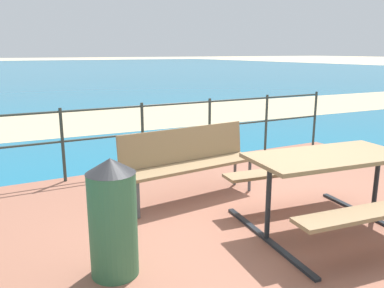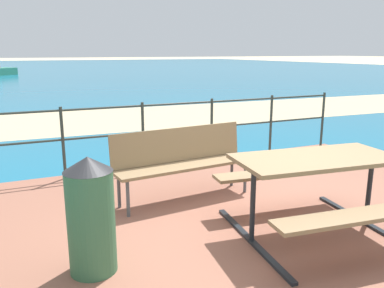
# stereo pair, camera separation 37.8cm
# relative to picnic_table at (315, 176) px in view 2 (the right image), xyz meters

# --- Properties ---
(ground_plane) EXTENTS (240.00, 240.00, 0.00)m
(ground_plane) POSITION_rel_picnic_table_xyz_m (-0.28, 0.40, -0.66)
(ground_plane) COLOR beige
(patio_paving) EXTENTS (6.40, 5.20, 0.06)m
(patio_paving) POSITION_rel_picnic_table_xyz_m (-0.28, 0.40, -0.63)
(patio_paving) COLOR #935B47
(patio_paving) RESTS_ON ground
(sea_water) EXTENTS (90.00, 90.00, 0.01)m
(sea_water) POSITION_rel_picnic_table_xyz_m (-0.28, 40.40, -0.66)
(sea_water) COLOR #196B8E
(sea_water) RESTS_ON ground
(beach_strip) EXTENTS (54.12, 6.12, 0.01)m
(beach_strip) POSITION_rel_picnic_table_xyz_m (-0.28, 7.96, -0.65)
(beach_strip) COLOR tan
(beach_strip) RESTS_ON ground
(picnic_table) EXTENTS (1.74, 1.70, 0.80)m
(picnic_table) POSITION_rel_picnic_table_xyz_m (0.00, 0.00, 0.00)
(picnic_table) COLOR #8C704C
(picnic_table) RESTS_ON patio_paving
(park_bench) EXTENTS (1.79, 0.57, 0.87)m
(park_bench) POSITION_rel_picnic_table_xyz_m (-0.81, 1.45, -0.07)
(park_bench) COLOR #8C704C
(park_bench) RESTS_ON patio_paving
(railing_fence) EXTENTS (5.94, 0.04, 1.04)m
(railing_fence) POSITION_rel_picnic_table_xyz_m (-0.28, 2.84, 0.05)
(railing_fence) COLOR #2D3833
(railing_fence) RESTS_ON patio_paving
(trash_bin) EXTENTS (0.40, 0.40, 0.99)m
(trash_bin) POSITION_rel_picnic_table_xyz_m (-2.14, 0.20, -0.10)
(trash_bin) COLOR #386B47
(trash_bin) RESTS_ON patio_paving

